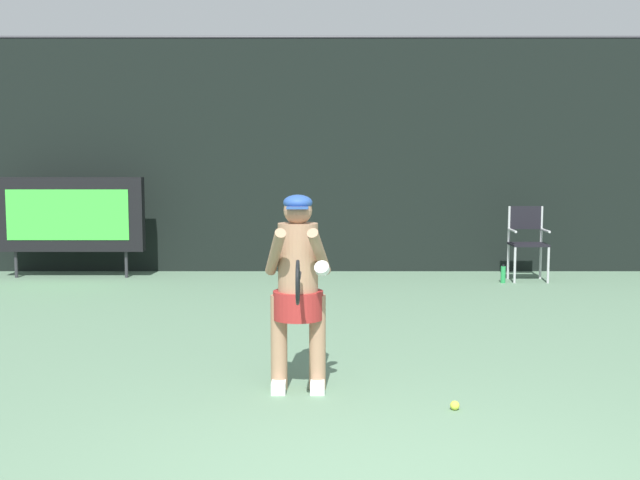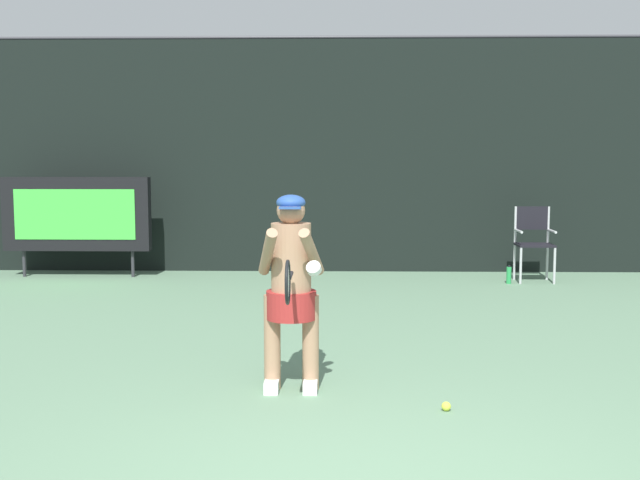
% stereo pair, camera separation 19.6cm
% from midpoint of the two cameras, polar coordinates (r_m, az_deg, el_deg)
% --- Properties ---
extents(backdrop_screen, '(18.00, 0.12, 3.66)m').
position_cam_midpoint_polar(backdrop_screen, '(12.52, 2.36, 6.01)').
color(backdrop_screen, black).
rests_on(backdrop_screen, ground).
extents(scoreboard, '(2.20, 0.21, 1.50)m').
position_cam_midpoint_polar(scoreboard, '(12.45, -16.56, 1.78)').
color(scoreboard, black).
rests_on(scoreboard, ground).
extents(umpire_chair, '(0.52, 0.44, 1.08)m').
position_cam_midpoint_polar(umpire_chair, '(11.99, 15.48, 0.08)').
color(umpire_chair, '#B7B7BC').
rests_on(umpire_chair, ground).
extents(water_bottle, '(0.07, 0.07, 0.27)m').
position_cam_midpoint_polar(water_bottle, '(11.72, 13.81, -2.45)').
color(water_bottle, green).
rests_on(water_bottle, ground).
extents(tennis_player, '(0.52, 0.59, 1.53)m').
position_cam_midpoint_polar(tennis_player, '(6.17, -1.16, -3.09)').
color(tennis_player, white).
rests_on(tennis_player, ground).
extents(tennis_racket, '(0.03, 0.60, 0.31)m').
position_cam_midpoint_polar(tennis_racket, '(5.52, -1.29, -3.00)').
color(tennis_racket, black).
extents(tennis_ball_loose, '(0.07, 0.07, 0.07)m').
position_cam_midpoint_polar(tennis_ball_loose, '(5.93, 9.96, -11.63)').
color(tennis_ball_loose, '#CCDB3D').
rests_on(tennis_ball_loose, ground).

